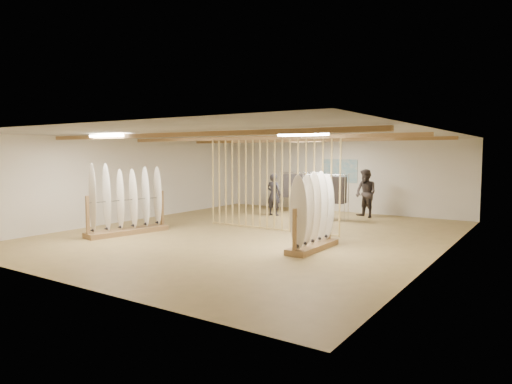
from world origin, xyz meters
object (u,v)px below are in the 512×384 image
Objects in this scene: clothing_rack_b at (326,190)px; shopper_a at (274,192)px; rack_right at (313,224)px; shopper_b at (366,190)px; rack_left at (127,211)px; clothing_rack_a at (300,186)px.

shopper_a reaches higher than clothing_rack_b.
rack_right is 6.03m from shopper_b.
clothing_rack_b is 2.04m from shopper_a.
shopper_b is (0.98, 1.26, -0.07)m from clothing_rack_b.
rack_left is at bearing 73.13° from shopper_a.
shopper_b reaches higher than clothing_rack_a.
clothing_rack_a is 0.99× the size of clothing_rack_b.
rack_right is 6.87m from clothing_rack_a.
clothing_rack_b is at bearing -179.07° from shopper_a.
shopper_b is at bearing -157.68° from shopper_a.
rack_left is 5.79m from shopper_a.
shopper_b is at bearing 69.25° from rack_left.
shopper_a is (1.47, 5.59, 0.21)m from rack_left.
shopper_a is at bearing 130.90° from rack_right.
shopper_b reaches higher than shopper_a.
clothing_rack_a is 2.63m from shopper_b.
clothing_rack_a is 1.38m from shopper_a.
rack_left is 8.29m from shopper_b.
shopper_a is at bearing 178.25° from clothing_rack_b.
clothing_rack_a is 0.91× the size of shopper_a.
shopper_b reaches higher than rack_left.
shopper_a is at bearing 87.29° from rack_left.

